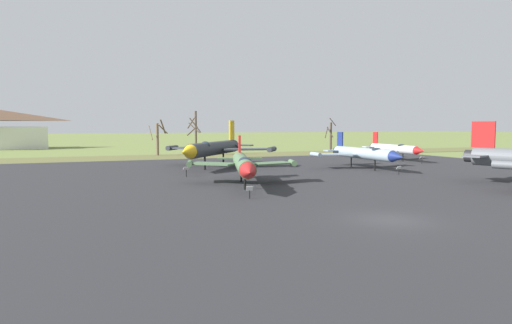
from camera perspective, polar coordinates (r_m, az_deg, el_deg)
The scene contains 14 objects.
ground_plane at distance 26.45m, azimuth 16.55°, elevation -7.10°, with size 600.00×600.00×0.00m, color olive.
asphalt_apron at distance 42.33m, azimuth 0.92°, elevation -2.51°, with size 82.35×61.58×0.05m, color #28282B.
grass_verge_strip at distance 77.45m, azimuth -9.56°, elevation 0.68°, with size 142.35×12.00×0.06m, color brown.
jet_fighter_front_left at distance 39.12m, azimuth -1.63°, elevation -0.22°, with size 10.13×14.03×4.31m.
info_placard_front_left at distance 32.40m, azimuth -0.81°, elevation -3.72°, with size 0.50×0.27×0.96m.
jet_fighter_front_right at distance 55.98m, azimuth 13.46°, elevation 1.07°, with size 11.56×13.99×4.42m.
info_placard_front_right at distance 50.74m, azimuth 17.55°, elevation -0.91°, with size 0.53×0.29×0.93m.
jet_fighter_rear_center at distance 70.92m, azimuth 17.06°, elevation 1.63°, with size 10.40×13.15×4.23m.
info_placard_rear_center at distance 65.98m, azimuth 20.15°, elevation 0.36°, with size 0.65×0.27×1.07m.
jet_fighter_rear_right at distance 56.42m, azimuth -5.34°, elevation 1.75°, with size 14.22×15.72×5.96m.
info_placard_rear_right at distance 46.73m, azimuth -8.77°, elevation -1.08°, with size 0.64×0.34×1.06m.
bare_tree_far_left at distance 80.58m, azimuth -12.22°, elevation 3.11°, with size 3.17×2.93×6.40m.
bare_tree_left_of_center at distance 79.83m, azimuth -7.67°, elevation 3.81°, with size 2.20×2.90×7.78m.
bare_tree_center at distance 94.93m, azimuth 9.35°, elevation 3.32°, with size 2.20×2.47×6.87m.
Camera 1 is at (-16.08, -20.32, 5.29)m, focal length 31.78 mm.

